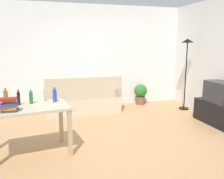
{
  "coord_description": "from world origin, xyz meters",
  "views": [
    {
      "loc": [
        -1.29,
        -4.21,
        1.69
      ],
      "look_at": [
        0.1,
        0.5,
        0.75
      ],
      "focal_mm": 38.53,
      "sensor_mm": 36.0,
      "label": 1
    }
  ],
  "objects_px": {
    "bottle_amber": "(6,98)",
    "bottle_blue": "(55,96)",
    "couch": "(83,100)",
    "desk": "(28,114)",
    "torchiere_lamp": "(187,55)",
    "bottle_green": "(31,98)",
    "bottle_clear": "(43,96)",
    "bottle_dark": "(19,98)",
    "tv": "(220,92)",
    "book_stack": "(9,105)",
    "potted_plant": "(141,93)",
    "tv_stand": "(218,113)"
  },
  "relations": [
    {
      "from": "couch",
      "to": "bottle_dark",
      "type": "distance_m",
      "value": 2.41
    },
    {
      "from": "tv",
      "to": "desk",
      "type": "distance_m",
      "value": 3.79
    },
    {
      "from": "bottle_amber",
      "to": "bottle_green",
      "type": "xyz_separation_m",
      "value": [
        0.36,
        0.05,
        -0.03
      ]
    },
    {
      "from": "book_stack",
      "to": "bottle_dark",
      "type": "bearing_deg",
      "value": 73.81
    },
    {
      "from": "bottle_amber",
      "to": "bottle_blue",
      "type": "xyz_separation_m",
      "value": [
        0.72,
        0.07,
        -0.02
      ]
    },
    {
      "from": "tv_stand",
      "to": "bottle_clear",
      "type": "relative_size",
      "value": 4.78
    },
    {
      "from": "tv",
      "to": "bottle_blue",
      "type": "bearing_deg",
      "value": 92.53
    },
    {
      "from": "tv_stand",
      "to": "desk",
      "type": "height_order",
      "value": "desk"
    },
    {
      "from": "couch",
      "to": "bottle_green",
      "type": "relative_size",
      "value": 8.06
    },
    {
      "from": "bottle_amber",
      "to": "couch",
      "type": "bearing_deg",
      "value": 52.93
    },
    {
      "from": "desk",
      "to": "bottle_green",
      "type": "height_order",
      "value": "bottle_green"
    },
    {
      "from": "bottle_dark",
      "to": "bottle_blue",
      "type": "relative_size",
      "value": 1.02
    },
    {
      "from": "torchiere_lamp",
      "to": "couch",
      "type": "bearing_deg",
      "value": 169.69
    },
    {
      "from": "tv",
      "to": "book_stack",
      "type": "relative_size",
      "value": 2.17
    },
    {
      "from": "desk",
      "to": "bottle_dark",
      "type": "relative_size",
      "value": 5.33
    },
    {
      "from": "bottle_amber",
      "to": "bottle_clear",
      "type": "bearing_deg",
      "value": 13.38
    },
    {
      "from": "bottle_clear",
      "to": "tv",
      "type": "bearing_deg",
      "value": 1.43
    },
    {
      "from": "tv_stand",
      "to": "bottle_green",
      "type": "distance_m",
      "value": 3.77
    },
    {
      "from": "potted_plant",
      "to": "bottle_blue",
      "type": "xyz_separation_m",
      "value": [
        -2.46,
        -2.2,
        0.53
      ]
    },
    {
      "from": "couch",
      "to": "book_stack",
      "type": "bearing_deg",
      "value": 58.56
    },
    {
      "from": "couch",
      "to": "book_stack",
      "type": "distance_m",
      "value": 2.75
    },
    {
      "from": "bottle_green",
      "to": "tv",
      "type": "bearing_deg",
      "value": 2.62
    },
    {
      "from": "couch",
      "to": "torchiere_lamp",
      "type": "relative_size",
      "value": 1.0
    },
    {
      "from": "torchiere_lamp",
      "to": "book_stack",
      "type": "distance_m",
      "value": 4.43
    },
    {
      "from": "desk",
      "to": "bottle_dark",
      "type": "height_order",
      "value": "bottle_dark"
    },
    {
      "from": "torchiere_lamp",
      "to": "desk",
      "type": "height_order",
      "value": "torchiere_lamp"
    },
    {
      "from": "bottle_amber",
      "to": "bottle_clear",
      "type": "relative_size",
      "value": 1.2
    },
    {
      "from": "tv",
      "to": "bottle_dark",
      "type": "bearing_deg",
      "value": 92.98
    },
    {
      "from": "desk",
      "to": "bottle_green",
      "type": "xyz_separation_m",
      "value": [
        0.05,
        0.18,
        0.21
      ]
    },
    {
      "from": "couch",
      "to": "potted_plant",
      "type": "xyz_separation_m",
      "value": [
        1.7,
        0.31,
        0.02
      ]
    },
    {
      "from": "couch",
      "to": "tv_stand",
      "type": "xyz_separation_m",
      "value": [
        2.59,
        -1.74,
        -0.07
      ]
    },
    {
      "from": "desk",
      "to": "book_stack",
      "type": "relative_size",
      "value": 4.63
    },
    {
      "from": "bottle_amber",
      "to": "bottle_blue",
      "type": "bearing_deg",
      "value": 5.37
    },
    {
      "from": "bottle_dark",
      "to": "book_stack",
      "type": "relative_size",
      "value": 0.87
    },
    {
      "from": "bottle_dark",
      "to": "book_stack",
      "type": "bearing_deg",
      "value": -106.19
    },
    {
      "from": "desk",
      "to": "bottle_blue",
      "type": "height_order",
      "value": "bottle_blue"
    },
    {
      "from": "tv",
      "to": "desk",
      "type": "height_order",
      "value": "tv"
    },
    {
      "from": "bottle_dark",
      "to": "couch",
      "type": "bearing_deg",
      "value": 56.2
    },
    {
      "from": "couch",
      "to": "bottle_clear",
      "type": "height_order",
      "value": "bottle_clear"
    },
    {
      "from": "torchiere_lamp",
      "to": "bottle_dark",
      "type": "height_order",
      "value": "torchiere_lamp"
    },
    {
      "from": "bottle_amber",
      "to": "bottle_blue",
      "type": "distance_m",
      "value": 0.72
    },
    {
      "from": "desk",
      "to": "book_stack",
      "type": "xyz_separation_m",
      "value": [
        -0.23,
        -0.2,
        0.2
      ]
    },
    {
      "from": "couch",
      "to": "potted_plant",
      "type": "height_order",
      "value": "couch"
    },
    {
      "from": "bottle_blue",
      "to": "bottle_green",
      "type": "bearing_deg",
      "value": -176.57
    },
    {
      "from": "tv_stand",
      "to": "desk",
      "type": "xyz_separation_m",
      "value": [
        -3.77,
        -0.35,
        0.41
      ]
    },
    {
      "from": "couch",
      "to": "bottle_blue",
      "type": "distance_m",
      "value": 2.11
    },
    {
      "from": "torchiere_lamp",
      "to": "book_stack",
      "type": "bearing_deg",
      "value": -155.45
    },
    {
      "from": "tv_stand",
      "to": "bottle_dark",
      "type": "distance_m",
      "value": 3.95
    },
    {
      "from": "couch",
      "to": "desk",
      "type": "distance_m",
      "value": 2.43
    },
    {
      "from": "book_stack",
      "to": "torchiere_lamp",
      "type": "bearing_deg",
      "value": 24.55
    }
  ]
}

